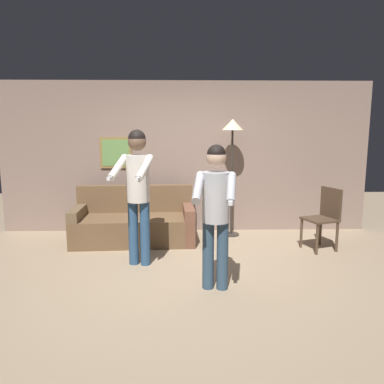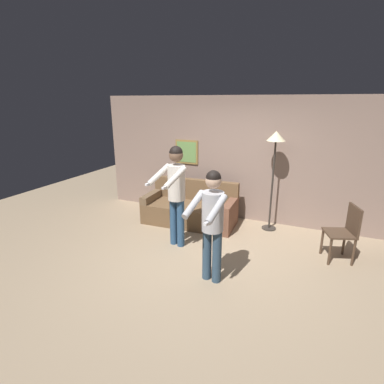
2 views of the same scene
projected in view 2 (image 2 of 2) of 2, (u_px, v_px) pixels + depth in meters
The scene contains 7 objects.
ground_plane at pixel (203, 259), 4.93m from camera, with size 12.00×12.00×0.00m, color tan.
back_wall_assembly at pixel (239, 159), 6.32m from camera, with size 6.40×0.09×2.60m.
couch at pixel (190, 210), 6.33m from camera, with size 1.94×0.93×0.87m.
torchiere_lamp at pixel (275, 148), 5.60m from camera, with size 0.35×0.35×1.95m.
person_standing_left at pixel (176, 187), 5.08m from camera, with size 0.53×0.74×1.78m.
person_standing_right at pixel (212, 217), 4.06m from camera, with size 0.50×0.69×1.63m.
dining_chair_distant at pixel (345, 230), 4.75m from camera, with size 0.54×0.54×0.93m.
Camera 2 is at (1.58, -4.10, 2.50)m, focal length 28.00 mm.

